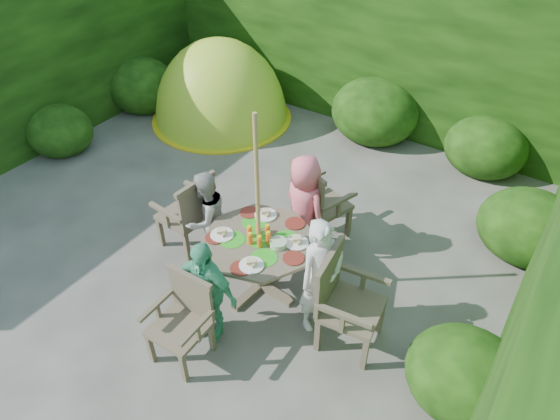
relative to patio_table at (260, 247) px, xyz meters
The scene contains 13 objects.
ground 1.30m from the patio_table, 154.43° to the left, with size 60.00×60.00×0.00m, color #474540.
hedge_enclosure 2.20m from the patio_table, 119.47° to the left, with size 9.00×9.00×2.50m.
patio_table is the anchor object (origin of this frame).
parasol_pole 0.49m from the patio_table, behind, with size 0.04×0.04×2.20m, color olive.
garden_chair_right 1.09m from the patio_table, ahead, with size 0.63×0.69×1.05m.
garden_chair_left 1.10m from the patio_table, behind, with size 0.58×0.64×1.00m.
garden_chair_back 1.09m from the patio_table, 86.14° to the left, with size 0.77×0.73×1.05m.
garden_chair_front 1.11m from the patio_table, 95.95° to the right, with size 0.55×0.50×0.90m.
child_right 0.80m from the patio_table, ahead, with size 0.49×0.32×1.35m, color silver.
child_left 0.80m from the patio_table, behind, with size 0.58×0.45×1.19m, color #9D9D98.
child_back 0.80m from the patio_table, 85.05° to the left, with size 0.65×0.42×1.33m, color #F6657C.
child_front 0.80m from the patio_table, 95.55° to the right, with size 0.72×0.30×1.22m, color #4DB48A.
dome_tent 4.13m from the patio_table, 135.17° to the left, with size 2.64×2.64×2.79m.
Camera 1 is at (3.38, -3.63, 4.24)m, focal length 32.00 mm.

